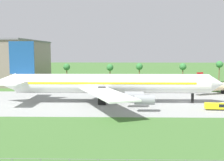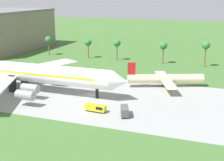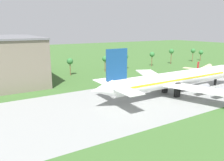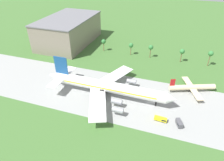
# 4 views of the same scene
# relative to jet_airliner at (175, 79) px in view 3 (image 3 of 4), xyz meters

# --- Properties ---
(ground_plane) EXTENTS (600.00, 600.00, 0.00)m
(ground_plane) POSITION_rel_jet_airliner_xyz_m (24.51, 2.10, -6.23)
(ground_plane) COLOR #3D662D
(taxiway_strip) EXTENTS (320.00, 44.00, 0.02)m
(taxiway_strip) POSITION_rel_jet_airliner_xyz_m (24.51, 2.10, -6.22)
(taxiway_strip) COLOR gray
(taxiway_strip) RESTS_ON ground_plane
(jet_airliner) EXTENTS (74.77, 55.92, 19.93)m
(jet_airliner) POSITION_rel_jet_airliner_xyz_m (0.00, 0.00, 0.00)
(jet_airliner) COLOR white
(jet_airliner) RESTS_ON ground_plane
(regional_aircraft) EXTENTS (25.89, 23.65, 8.82)m
(regional_aircraft) POSITION_rel_jet_airliner_xyz_m (45.01, 19.81, -3.33)
(regional_aircraft) COLOR beige
(regional_aircraft) RESTS_ON ground_plane
(palm_tree_row) EXTENTS (117.48, 3.60, 11.54)m
(palm_tree_row) POSITION_rel_jet_airliner_xyz_m (36.17, 56.69, 1.96)
(palm_tree_row) COLOR brown
(palm_tree_row) RESTS_ON ground_plane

